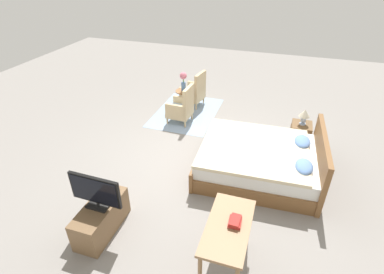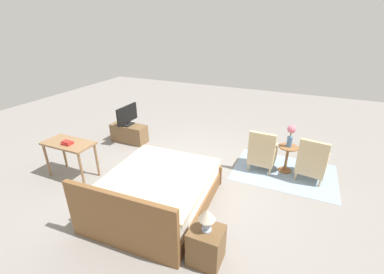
{
  "view_description": "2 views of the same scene",
  "coord_description": "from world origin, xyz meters",
  "px_view_note": "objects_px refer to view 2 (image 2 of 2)",
  "views": [
    {
      "loc": [
        4.61,
        1.35,
        3.56
      ],
      "look_at": [
        0.14,
        -0.1,
        0.63
      ],
      "focal_mm": 28.0,
      "sensor_mm": 36.0,
      "label": 1
    },
    {
      "loc": [
        -2.02,
        4.24,
        3.0
      ],
      "look_at": [
        -0.09,
        -0.14,
        0.83
      ],
      "focal_mm": 24.0,
      "sensor_mm": 36.0,
      "label": 2
    }
  ],
  "objects_px": {
    "bed": "(156,193)",
    "nightstand": "(206,245)",
    "armchair_by_window_right": "(262,154)",
    "side_table": "(287,156)",
    "tv_flatscreen": "(127,115)",
    "vanity_desk": "(69,148)",
    "table_lamp": "(207,217)",
    "flower_vase": "(291,134)",
    "book_stack": "(67,143)",
    "tv_stand": "(129,133)",
    "armchair_by_window_left": "(312,163)"
  },
  "relations": [
    {
      "from": "armchair_by_window_right",
      "to": "vanity_desk",
      "type": "height_order",
      "value": "armchair_by_window_right"
    },
    {
      "from": "nightstand",
      "to": "vanity_desk",
      "type": "bearing_deg",
      "value": -14.57
    },
    {
      "from": "table_lamp",
      "to": "vanity_desk",
      "type": "xyz_separation_m",
      "value": [
        3.3,
        -0.86,
        -0.1
      ]
    },
    {
      "from": "armchair_by_window_right",
      "to": "tv_flatscreen",
      "type": "distance_m",
      "value": 3.53
    },
    {
      "from": "armchair_by_window_right",
      "to": "nightstand",
      "type": "bearing_deg",
      "value": 84.61
    },
    {
      "from": "bed",
      "to": "armchair_by_window_left",
      "type": "bearing_deg",
      "value": -140.18
    },
    {
      "from": "side_table",
      "to": "armchair_by_window_left",
      "type": "bearing_deg",
      "value": 165.21
    },
    {
      "from": "flower_vase",
      "to": "book_stack",
      "type": "bearing_deg",
      "value": 27.18
    },
    {
      "from": "side_table",
      "to": "flower_vase",
      "type": "height_order",
      "value": "flower_vase"
    },
    {
      "from": "flower_vase",
      "to": "table_lamp",
      "type": "relative_size",
      "value": 1.45
    },
    {
      "from": "bed",
      "to": "table_lamp",
      "type": "xyz_separation_m",
      "value": [
        -1.19,
        0.68,
        0.46
      ]
    },
    {
      "from": "book_stack",
      "to": "side_table",
      "type": "bearing_deg",
      "value": -152.82
    },
    {
      "from": "armchair_by_window_right",
      "to": "side_table",
      "type": "xyz_separation_m",
      "value": [
        -0.5,
        -0.13,
        -0.01
      ]
    },
    {
      "from": "side_table",
      "to": "vanity_desk",
      "type": "xyz_separation_m",
      "value": [
        4.06,
        1.99,
        0.28
      ]
    },
    {
      "from": "tv_flatscreen",
      "to": "table_lamp",
      "type": "bearing_deg",
      "value": 140.09
    },
    {
      "from": "bed",
      "to": "nightstand",
      "type": "bearing_deg",
      "value": 150.25
    },
    {
      "from": "armchair_by_window_right",
      "to": "table_lamp",
      "type": "xyz_separation_m",
      "value": [
        0.26,
        2.72,
        0.37
      ]
    },
    {
      "from": "armchair_by_window_left",
      "to": "flower_vase",
      "type": "bearing_deg",
      "value": -14.79
    },
    {
      "from": "flower_vase",
      "to": "side_table",
      "type": "bearing_deg",
      "value": 0.0
    },
    {
      "from": "tv_flatscreen",
      "to": "vanity_desk",
      "type": "xyz_separation_m",
      "value": [
        0.05,
        1.86,
        -0.1
      ]
    },
    {
      "from": "bed",
      "to": "nightstand",
      "type": "distance_m",
      "value": 1.37
    },
    {
      "from": "book_stack",
      "to": "bed",
      "type": "bearing_deg",
      "value": 176.92
    },
    {
      "from": "tv_flatscreen",
      "to": "vanity_desk",
      "type": "distance_m",
      "value": 1.87
    },
    {
      "from": "armchair_by_window_right",
      "to": "side_table",
      "type": "bearing_deg",
      "value": -165.49
    },
    {
      "from": "side_table",
      "to": "tv_flatscreen",
      "type": "distance_m",
      "value": 4.03
    },
    {
      "from": "table_lamp",
      "to": "book_stack",
      "type": "relative_size",
      "value": 1.61
    },
    {
      "from": "tv_stand",
      "to": "book_stack",
      "type": "distance_m",
      "value": 2.01
    },
    {
      "from": "armchair_by_window_left",
      "to": "armchair_by_window_right",
      "type": "height_order",
      "value": "same"
    },
    {
      "from": "tv_flatscreen",
      "to": "vanity_desk",
      "type": "height_order",
      "value": "tv_flatscreen"
    },
    {
      "from": "bed",
      "to": "vanity_desk",
      "type": "bearing_deg",
      "value": -4.77
    },
    {
      "from": "side_table",
      "to": "vanity_desk",
      "type": "distance_m",
      "value": 4.53
    },
    {
      "from": "nightstand",
      "to": "book_stack",
      "type": "relative_size",
      "value": 2.63
    },
    {
      "from": "tv_stand",
      "to": "vanity_desk",
      "type": "height_order",
      "value": "vanity_desk"
    },
    {
      "from": "bed",
      "to": "armchair_by_window_right",
      "type": "distance_m",
      "value": 2.5
    },
    {
      "from": "tv_flatscreen",
      "to": "side_table",
      "type": "bearing_deg",
      "value": -178.23
    },
    {
      "from": "bed",
      "to": "tv_flatscreen",
      "type": "distance_m",
      "value": 2.94
    },
    {
      "from": "armchair_by_window_left",
      "to": "book_stack",
      "type": "relative_size",
      "value": 4.49
    },
    {
      "from": "nightstand",
      "to": "table_lamp",
      "type": "xyz_separation_m",
      "value": [
        0.0,
        0.0,
        0.48
      ]
    },
    {
      "from": "bed",
      "to": "table_lamp",
      "type": "relative_size",
      "value": 6.66
    },
    {
      "from": "flower_vase",
      "to": "nightstand",
      "type": "bearing_deg",
      "value": 75.08
    },
    {
      "from": "nightstand",
      "to": "vanity_desk",
      "type": "distance_m",
      "value": 3.43
    },
    {
      "from": "armchair_by_window_right",
      "to": "nightstand",
      "type": "relative_size",
      "value": 1.71
    },
    {
      "from": "tv_stand",
      "to": "tv_flatscreen",
      "type": "bearing_deg",
      "value": -1.31
    },
    {
      "from": "table_lamp",
      "to": "armchair_by_window_left",
      "type": "bearing_deg",
      "value": -114.66
    },
    {
      "from": "bed",
      "to": "tv_stand",
      "type": "distance_m",
      "value": 2.9
    },
    {
      "from": "tv_stand",
      "to": "vanity_desk",
      "type": "xyz_separation_m",
      "value": [
        0.05,
        1.86,
        0.42
      ]
    },
    {
      "from": "flower_vase",
      "to": "tv_flatscreen",
      "type": "relative_size",
      "value": 0.62
    },
    {
      "from": "table_lamp",
      "to": "armchair_by_window_right",
      "type": "bearing_deg",
      "value": -95.39
    },
    {
      "from": "armchair_by_window_right",
      "to": "tv_stand",
      "type": "height_order",
      "value": "armchair_by_window_right"
    },
    {
      "from": "side_table",
      "to": "flower_vase",
      "type": "distance_m",
      "value": 0.52
    }
  ]
}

